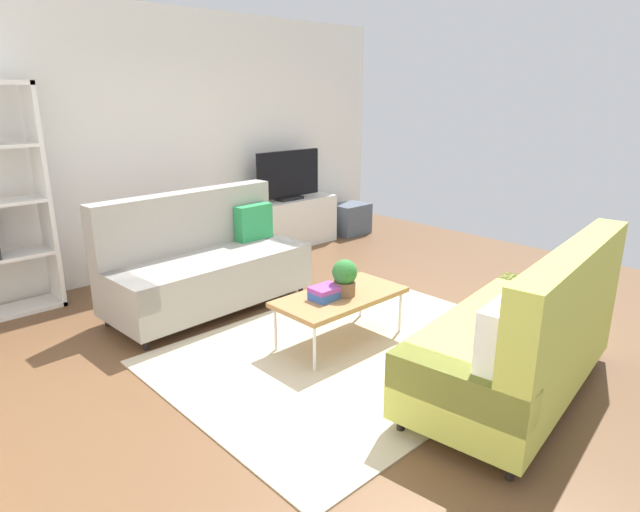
{
  "coord_description": "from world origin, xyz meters",
  "views": [
    {
      "loc": [
        -3.0,
        -2.94,
        2.0
      ],
      "look_at": [
        0.01,
        0.27,
        0.65
      ],
      "focal_mm": 30.09,
      "sensor_mm": 36.0,
      "label": 1
    }
  ],
  "objects_px": {
    "couch_green": "(523,337)",
    "table_book_0": "(326,296)",
    "couch_beige": "(206,263)",
    "vase_0": "(250,199)",
    "potted_plant": "(345,277)",
    "coffee_table": "(340,298)",
    "storage_trunk": "(350,219)",
    "bottle_0": "(263,199)",
    "tv": "(289,176)",
    "tv_console": "(288,223)"
  },
  "relations": [
    {
      "from": "couch_green",
      "to": "coffee_table",
      "type": "relative_size",
      "value": 1.81
    },
    {
      "from": "tv_console",
      "to": "storage_trunk",
      "type": "xyz_separation_m",
      "value": [
        1.1,
        -0.1,
        -0.1
      ]
    },
    {
      "from": "coffee_table",
      "to": "potted_plant",
      "type": "relative_size",
      "value": 3.66
    },
    {
      "from": "coffee_table",
      "to": "potted_plant",
      "type": "height_order",
      "value": "potted_plant"
    },
    {
      "from": "couch_beige",
      "to": "couch_green",
      "type": "bearing_deg",
      "value": 100.77
    },
    {
      "from": "tv",
      "to": "bottle_0",
      "type": "height_order",
      "value": "tv"
    },
    {
      "from": "couch_green",
      "to": "coffee_table",
      "type": "bearing_deg",
      "value": 94.04
    },
    {
      "from": "storage_trunk",
      "to": "potted_plant",
      "type": "bearing_deg",
      "value": -137.08
    },
    {
      "from": "vase_0",
      "to": "bottle_0",
      "type": "distance_m",
      "value": 0.17
    },
    {
      "from": "storage_trunk",
      "to": "tv_console",
      "type": "bearing_deg",
      "value": 174.81
    },
    {
      "from": "storage_trunk",
      "to": "bottle_0",
      "type": "xyz_separation_m",
      "value": [
        -1.54,
        0.06,
        0.49
      ]
    },
    {
      "from": "coffee_table",
      "to": "table_book_0",
      "type": "xyz_separation_m",
      "value": [
        -0.15,
        0.02,
        0.05
      ]
    },
    {
      "from": "couch_beige",
      "to": "tv",
      "type": "bearing_deg",
      "value": -153.57
    },
    {
      "from": "coffee_table",
      "to": "vase_0",
      "type": "height_order",
      "value": "vase_0"
    },
    {
      "from": "coffee_table",
      "to": "tv",
      "type": "relative_size",
      "value": 1.1
    },
    {
      "from": "couch_green",
      "to": "potted_plant",
      "type": "height_order",
      "value": "couch_green"
    },
    {
      "from": "couch_beige",
      "to": "bottle_0",
      "type": "distance_m",
      "value": 1.88
    },
    {
      "from": "couch_beige",
      "to": "couch_green",
      "type": "xyz_separation_m",
      "value": [
        0.69,
        -2.84,
        0.0
      ]
    },
    {
      "from": "vase_0",
      "to": "coffee_table",
      "type": "bearing_deg",
      "value": -110.9
    },
    {
      "from": "table_book_0",
      "to": "storage_trunk",
      "type": "bearing_deg",
      "value": 40.66
    },
    {
      "from": "coffee_table",
      "to": "tv",
      "type": "height_order",
      "value": "tv"
    },
    {
      "from": "tv_console",
      "to": "vase_0",
      "type": "distance_m",
      "value": 0.71
    },
    {
      "from": "vase_0",
      "to": "bottle_0",
      "type": "relative_size",
      "value": 1.12
    },
    {
      "from": "coffee_table",
      "to": "storage_trunk",
      "type": "height_order",
      "value": "storage_trunk"
    },
    {
      "from": "couch_green",
      "to": "table_book_0",
      "type": "height_order",
      "value": "couch_green"
    },
    {
      "from": "couch_beige",
      "to": "storage_trunk",
      "type": "distance_m",
      "value": 3.23
    },
    {
      "from": "storage_trunk",
      "to": "vase_0",
      "type": "xyz_separation_m",
      "value": [
        -1.68,
        0.15,
        0.5
      ]
    },
    {
      "from": "couch_beige",
      "to": "vase_0",
      "type": "bearing_deg",
      "value": -142.57
    },
    {
      "from": "couch_green",
      "to": "table_book_0",
      "type": "relative_size",
      "value": 8.32
    },
    {
      "from": "bottle_0",
      "to": "couch_green",
      "type": "bearing_deg",
      "value": -102.02
    },
    {
      "from": "couch_green",
      "to": "storage_trunk",
      "type": "xyz_separation_m",
      "value": [
        2.37,
        3.86,
        -0.22
      ]
    },
    {
      "from": "coffee_table",
      "to": "bottle_0",
      "type": "distance_m",
      "value": 2.76
    },
    {
      "from": "bottle_0",
      "to": "tv",
      "type": "bearing_deg",
      "value": 2.62
    },
    {
      "from": "coffee_table",
      "to": "tv",
      "type": "bearing_deg",
      "value": 58.08
    },
    {
      "from": "couch_beige",
      "to": "storage_trunk",
      "type": "xyz_separation_m",
      "value": [
        3.06,
        1.02,
        -0.22
      ]
    },
    {
      "from": "vase_0",
      "to": "couch_beige",
      "type": "bearing_deg",
      "value": -139.76
    },
    {
      "from": "tv",
      "to": "storage_trunk",
      "type": "xyz_separation_m",
      "value": [
        1.1,
        -0.08,
        -0.73
      ]
    },
    {
      "from": "potted_plant",
      "to": "vase_0",
      "type": "relative_size",
      "value": 1.88
    },
    {
      "from": "couch_green",
      "to": "couch_beige",
      "type": "bearing_deg",
      "value": 95.84
    },
    {
      "from": "couch_green",
      "to": "coffee_table",
      "type": "distance_m",
      "value": 1.45
    },
    {
      "from": "couch_green",
      "to": "tv",
      "type": "xyz_separation_m",
      "value": [
        1.27,
        3.94,
        0.51
      ]
    },
    {
      "from": "storage_trunk",
      "to": "vase_0",
      "type": "relative_size",
      "value": 3.26
    },
    {
      "from": "couch_green",
      "to": "tv",
      "type": "distance_m",
      "value": 4.17
    },
    {
      "from": "tv_console",
      "to": "table_book_0",
      "type": "distance_m",
      "value": 3.05
    },
    {
      "from": "vase_0",
      "to": "tv",
      "type": "bearing_deg",
      "value": -6.88
    },
    {
      "from": "potted_plant",
      "to": "tv",
      "type": "bearing_deg",
      "value": 58.64
    },
    {
      "from": "tv",
      "to": "bottle_0",
      "type": "bearing_deg",
      "value": -177.38
    },
    {
      "from": "couch_beige",
      "to": "vase_0",
      "type": "height_order",
      "value": "couch_beige"
    },
    {
      "from": "couch_beige",
      "to": "table_book_0",
      "type": "bearing_deg",
      "value": 96.94
    },
    {
      "from": "coffee_table",
      "to": "bottle_0",
      "type": "bearing_deg",
      "value": 65.64
    }
  ]
}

